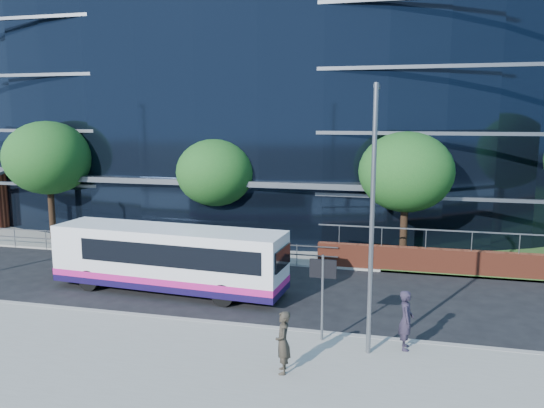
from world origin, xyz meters
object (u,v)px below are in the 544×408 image
(tree_far_c, at_px, (406,172))
(pedestrian, at_px, (406,320))
(street_sign, at_px, (323,280))
(streetlight_east, at_px, (372,213))
(city_bus, at_px, (170,258))
(pedestrian_b, at_px, (283,342))
(tree_far_a, at_px, (48,158))
(tree_far_b, at_px, (216,173))

(tree_far_c, xyz_separation_m, pedestrian, (0.09, -10.64, -3.46))
(street_sign, relative_size, streetlight_east, 0.35)
(street_sign, height_order, city_bus, street_sign)
(city_bus, xyz_separation_m, pedestrian, (9.48, -3.76, -0.34))
(tree_far_c, bearing_deg, pedestrian_b, -103.94)
(pedestrian, bearing_deg, tree_far_c, -2.86)
(pedestrian_b, bearing_deg, street_sign, 149.68)
(tree_far_c, bearing_deg, tree_far_a, 180.00)
(street_sign, xyz_separation_m, pedestrian, (2.59, -0.05, -1.07))
(streetlight_east, bearing_deg, tree_far_c, 84.89)
(tree_far_a, bearing_deg, pedestrian_b, -37.85)
(tree_far_a, bearing_deg, pedestrian, -27.90)
(street_sign, xyz_separation_m, pedestrian_b, (-0.73, -2.44, -1.11))
(streetlight_east, height_order, pedestrian, streetlight_east)
(street_sign, height_order, streetlight_east, streetlight_east)
(tree_far_b, xyz_separation_m, city_bus, (0.61, -7.37, -2.79))
(street_sign, bearing_deg, tree_far_a, 148.83)
(tree_far_c, relative_size, pedestrian_b, 3.67)
(tree_far_b, distance_m, pedestrian_b, 15.45)
(tree_far_a, bearing_deg, streetlight_east, -30.46)
(tree_far_b, distance_m, streetlight_east, 14.74)
(street_sign, bearing_deg, streetlight_east, -21.36)
(city_bus, bearing_deg, tree_far_a, 151.26)
(pedestrian, bearing_deg, streetlight_east, 113.08)
(street_sign, height_order, tree_far_b, tree_far_b)
(tree_far_a, xyz_separation_m, city_bus, (10.61, -6.87, -3.44))
(streetlight_east, bearing_deg, pedestrian, 26.39)
(city_bus, height_order, pedestrian, city_bus)
(streetlight_east, xyz_separation_m, pedestrian, (1.09, 0.54, -3.36))
(tree_far_b, bearing_deg, streetlight_east, -52.37)
(street_sign, distance_m, city_bus, 7.86)
(tree_far_b, xyz_separation_m, streetlight_east, (9.00, -11.67, 0.23))
(tree_far_a, relative_size, pedestrian, 3.76)
(tree_far_b, distance_m, city_bus, 7.90)
(tree_far_b, height_order, pedestrian, tree_far_b)
(tree_far_c, height_order, pedestrian_b, tree_far_c)
(tree_far_b, distance_m, tree_far_c, 10.02)
(pedestrian, relative_size, pedestrian_b, 1.05)
(tree_far_a, bearing_deg, tree_far_c, 0.00)
(tree_far_b, distance_m, pedestrian, 15.35)
(street_sign, height_order, tree_far_a, tree_far_a)
(tree_far_b, bearing_deg, street_sign, -55.92)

